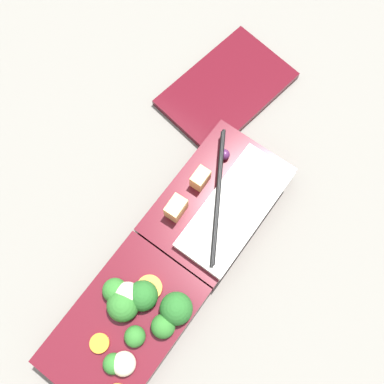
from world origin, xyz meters
The scene contains 4 objects.
ground_plane centered at (0.00, 0.00, 0.00)m, with size 3.00×3.00×0.00m, color slate.
bento_tray_vegetable centered at (-0.09, 0.00, 0.03)m, with size 0.21×0.14×0.07m.
bento_tray_rice centered at (0.11, 0.00, 0.02)m, with size 0.21×0.13×0.07m.
bento_lid centered at (0.28, 0.10, 0.01)m, with size 0.21×0.13×0.01m, color #510F19.
Camera 1 is at (-0.06, -0.09, 0.64)m, focal length 42.00 mm.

